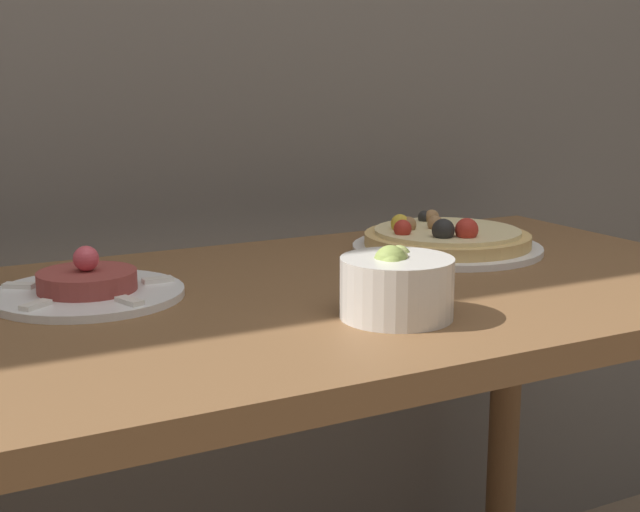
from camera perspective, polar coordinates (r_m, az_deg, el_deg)
dining_table at (r=1.22m, az=0.58°, el=-7.55°), size 1.21×0.67×0.77m
pizza_plate at (r=1.43m, az=8.08°, el=1.01°), size 0.30×0.30×0.06m
tartare_plate at (r=1.17m, az=-14.65°, el=-1.97°), size 0.24×0.24×0.07m
small_bowl at (r=1.04m, az=5.10°, el=-1.84°), size 0.13×0.13×0.09m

